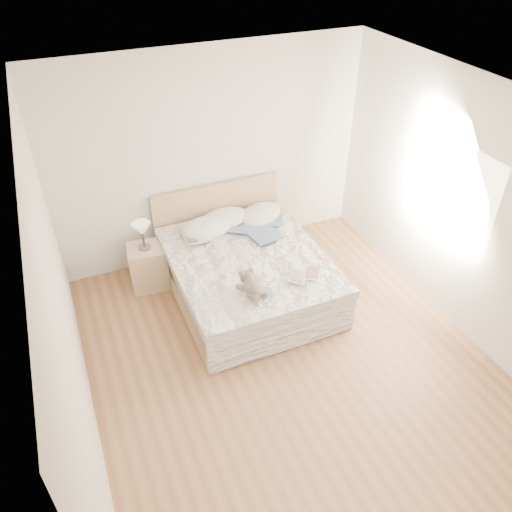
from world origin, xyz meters
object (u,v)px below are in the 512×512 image
object	(u,v)px
bed	(245,272)
photo_book	(198,238)
nightstand	(149,266)
table_lamp	(142,230)
childrens_book	(305,275)
teddy_bear	(253,292)

from	to	relation	value
bed	photo_book	size ratio (longest dim) A/B	6.31
bed	nightstand	world-z (taller)	bed
bed	nightstand	bearing A→B (deg)	149.90
nightstand	photo_book	size ratio (longest dim) A/B	1.65
nightstand	photo_book	distance (m)	0.72
table_lamp	photo_book	size ratio (longest dim) A/B	1.02
nightstand	table_lamp	size ratio (longest dim) A/B	1.61
childrens_book	teddy_bear	bearing A→B (deg)	-137.42
childrens_book	photo_book	bearing A→B (deg)	163.72
bed	nightstand	size ratio (longest dim) A/B	3.83
table_lamp	childrens_book	size ratio (longest dim) A/B	0.96
bed	teddy_bear	world-z (taller)	bed
bed	childrens_book	bearing A→B (deg)	-57.94
bed	nightstand	xyz separation A→B (m)	(-1.04, 0.60, -0.03)
table_lamp	teddy_bear	size ratio (longest dim) A/B	0.98
teddy_bear	childrens_book	bearing A→B (deg)	-0.97
nightstand	table_lamp	xyz separation A→B (m)	(-0.01, 0.01, 0.53)
teddy_bear	photo_book	bearing A→B (deg)	93.23
photo_book	teddy_bear	bearing A→B (deg)	-80.48
bed	table_lamp	xyz separation A→B (m)	(-1.05, 0.61, 0.50)
nightstand	teddy_bear	world-z (taller)	teddy_bear
bed	table_lamp	distance (m)	1.32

